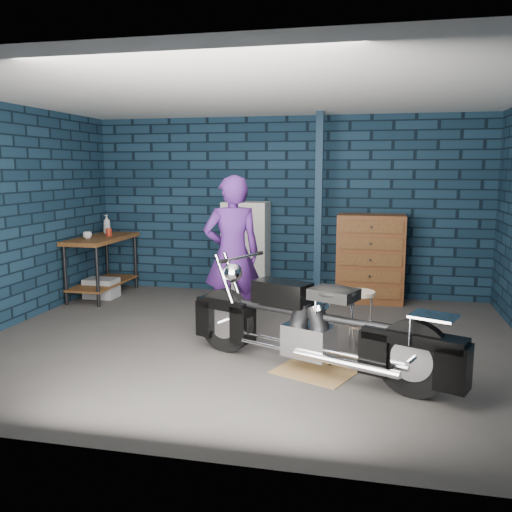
{
  "coord_description": "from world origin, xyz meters",
  "views": [
    {
      "loc": [
        1.33,
        -5.67,
        1.92
      ],
      "look_at": [
        0.01,
        0.3,
        0.93
      ],
      "focal_mm": 38.0,
      "sensor_mm": 36.0,
      "label": 1
    }
  ],
  "objects_px": {
    "locker": "(246,249)",
    "tool_chest": "(370,258)",
    "person": "(232,254)",
    "storage_bin": "(101,288)",
    "motorcycle": "(315,319)",
    "workbench": "(103,267)",
    "shop_stool": "(358,320)"
  },
  "relations": [
    {
      "from": "motorcycle",
      "to": "storage_bin",
      "type": "xyz_separation_m",
      "value": [
        -3.47,
        2.35,
        -0.38
      ]
    },
    {
      "from": "locker",
      "to": "tool_chest",
      "type": "bearing_deg",
      "value": 0.0
    },
    {
      "from": "workbench",
      "to": "tool_chest",
      "type": "bearing_deg",
      "value": 7.44
    },
    {
      "from": "workbench",
      "to": "person",
      "type": "bearing_deg",
      "value": -28.7
    },
    {
      "from": "shop_stool",
      "to": "tool_chest",
      "type": "bearing_deg",
      "value": 87.46
    },
    {
      "from": "motorcycle",
      "to": "locker",
      "type": "relative_size",
      "value": 1.67
    },
    {
      "from": "locker",
      "to": "shop_stool",
      "type": "height_order",
      "value": "locker"
    },
    {
      "from": "storage_bin",
      "to": "motorcycle",
      "type": "bearing_deg",
      "value": -34.16
    },
    {
      "from": "person",
      "to": "locker",
      "type": "bearing_deg",
      "value": -105.49
    },
    {
      "from": "motorcycle",
      "to": "locker",
      "type": "height_order",
      "value": "locker"
    },
    {
      "from": "workbench",
      "to": "locker",
      "type": "height_order",
      "value": "locker"
    },
    {
      "from": "motorcycle",
      "to": "tool_chest",
      "type": "relative_size",
      "value": 1.88
    },
    {
      "from": "workbench",
      "to": "tool_chest",
      "type": "height_order",
      "value": "tool_chest"
    },
    {
      "from": "motorcycle",
      "to": "shop_stool",
      "type": "xyz_separation_m",
      "value": [
        0.38,
        0.83,
        -0.21
      ]
    },
    {
      "from": "motorcycle",
      "to": "tool_chest",
      "type": "distance_m",
      "value": 3.01
    },
    {
      "from": "workbench",
      "to": "shop_stool",
      "type": "xyz_separation_m",
      "value": [
        3.87,
        -1.63,
        -0.14
      ]
    },
    {
      "from": "person",
      "to": "storage_bin",
      "type": "height_order",
      "value": "person"
    },
    {
      "from": "tool_chest",
      "to": "motorcycle",
      "type": "bearing_deg",
      "value": -99.07
    },
    {
      "from": "storage_bin",
      "to": "tool_chest",
      "type": "xyz_separation_m",
      "value": [
        3.94,
        0.62,
        0.49
      ]
    },
    {
      "from": "workbench",
      "to": "motorcycle",
      "type": "xyz_separation_m",
      "value": [
        3.49,
        -2.46,
        0.07
      ]
    },
    {
      "from": "motorcycle",
      "to": "storage_bin",
      "type": "distance_m",
      "value": 4.21
    },
    {
      "from": "person",
      "to": "shop_stool",
      "type": "xyz_separation_m",
      "value": [
        1.49,
        -0.33,
        -0.61
      ]
    },
    {
      "from": "storage_bin",
      "to": "shop_stool",
      "type": "xyz_separation_m",
      "value": [
        3.85,
        -1.53,
        0.17
      ]
    },
    {
      "from": "person",
      "to": "tool_chest",
      "type": "relative_size",
      "value": 1.45
    },
    {
      "from": "motorcycle",
      "to": "storage_bin",
      "type": "height_order",
      "value": "motorcycle"
    },
    {
      "from": "shop_stool",
      "to": "motorcycle",
      "type": "bearing_deg",
      "value": -114.67
    },
    {
      "from": "workbench",
      "to": "shop_stool",
      "type": "relative_size",
      "value": 2.24
    },
    {
      "from": "storage_bin",
      "to": "person",
      "type": "bearing_deg",
      "value": -26.96
    },
    {
      "from": "person",
      "to": "locker",
      "type": "xyz_separation_m",
      "value": [
        -0.27,
        1.82,
        -0.21
      ]
    },
    {
      "from": "workbench",
      "to": "person",
      "type": "relative_size",
      "value": 0.76
    },
    {
      "from": "person",
      "to": "storage_bin",
      "type": "relative_size",
      "value": 3.96
    },
    {
      "from": "storage_bin",
      "to": "shop_stool",
      "type": "height_order",
      "value": "shop_stool"
    }
  ]
}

